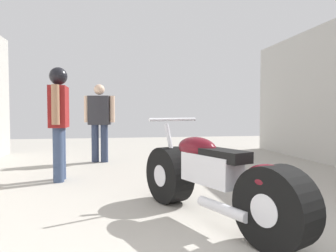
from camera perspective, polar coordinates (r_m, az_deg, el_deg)
The scene contains 4 objects.
ground_plane at distance 4.35m, azimuth -0.08°, elevation -10.83°, with size 16.31×16.31×0.00m, color #A8A399.
motorcycle_maroon_cruiser at distance 2.80m, azimuth 8.66°, elevation -10.18°, with size 1.04×1.96×0.95m.
mechanic_in_blue at distance 6.25m, azimuth -12.92°, elevation 1.44°, with size 0.64×0.32×1.59m.
mechanic_with_helmet at distance 4.68m, azimuth -20.07°, elevation 2.33°, with size 0.26×0.65×1.67m.
Camera 1 is at (-0.72, -0.77, 1.00)m, focal length 31.99 mm.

